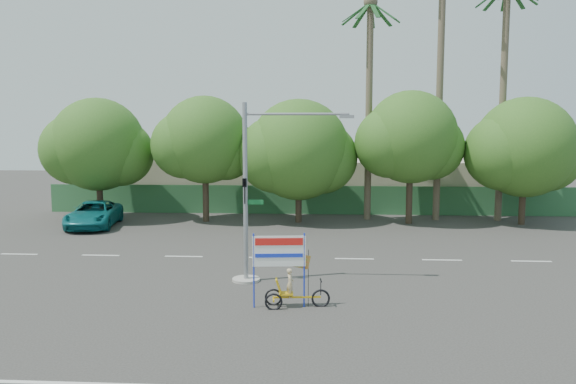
{
  "coord_description": "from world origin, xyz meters",
  "views": [
    {
      "loc": [
        0.46,
        -17.54,
        6.02
      ],
      "look_at": [
        -0.86,
        4.47,
        3.5
      ],
      "focal_mm": 35.0,
      "sensor_mm": 36.0,
      "label": 1
    }
  ],
  "objects": [
    {
      "name": "ground",
      "position": [
        0.0,
        0.0,
        0.0
      ],
      "size": [
        120.0,
        120.0,
        0.0
      ],
      "primitive_type": "plane",
      "color": "#33302D",
      "rests_on": "ground"
    },
    {
      "name": "fence",
      "position": [
        0.0,
        21.5,
        1.0
      ],
      "size": [
        38.0,
        0.08,
        2.0
      ],
      "primitive_type": "cube",
      "color": "#336B3D",
      "rests_on": "ground"
    },
    {
      "name": "building_left",
      "position": [
        -10.0,
        26.0,
        2.0
      ],
      "size": [
        12.0,
        8.0,
        4.0
      ],
      "primitive_type": "cube",
      "color": "beige",
      "rests_on": "ground"
    },
    {
      "name": "building_right",
      "position": [
        8.0,
        26.0,
        1.8
      ],
      "size": [
        14.0,
        8.0,
        3.6
      ],
      "primitive_type": "cube",
      "color": "beige",
      "rests_on": "ground"
    },
    {
      "name": "tree_far_left",
      "position": [
        -14.05,
        18.0,
        4.76
      ],
      "size": [
        7.14,
        6.0,
        7.96
      ],
      "color": "#473828",
      "rests_on": "ground"
    },
    {
      "name": "tree_left",
      "position": [
        -7.05,
        18.0,
        5.06
      ],
      "size": [
        6.66,
        5.6,
        8.07
      ],
      "color": "#473828",
      "rests_on": "ground"
    },
    {
      "name": "tree_center",
      "position": [
        -1.05,
        18.0,
        4.47
      ],
      "size": [
        7.62,
        6.4,
        7.85
      ],
      "color": "#473828",
      "rests_on": "ground"
    },
    {
      "name": "tree_right",
      "position": [
        5.95,
        18.0,
        5.24
      ],
      "size": [
        6.9,
        5.8,
        8.36
      ],
      "color": "#473828",
      "rests_on": "ground"
    },
    {
      "name": "tree_far_right",
      "position": [
        12.95,
        18.0,
        4.64
      ],
      "size": [
        7.38,
        6.2,
        7.94
      ],
      "color": "#473828",
      "rests_on": "ground"
    },
    {
      "name": "palm_tall",
      "position": [
        8.0,
        19.5,
        10.46
      ],
      "size": [
        3.73,
        3.79,
        17.45
      ],
      "color": "#70604C",
      "rests_on": "ground"
    },
    {
      "name": "palm_mid",
      "position": [
        12.0,
        19.5,
        9.4
      ],
      "size": [
        3.73,
        3.79,
        15.45
      ],
      "color": "#70604C",
      "rests_on": "ground"
    },
    {
      "name": "palm_short",
      "position": [
        3.5,
        19.5,
        8.86
      ],
      "size": [
        3.73,
        3.79,
        14.45
      ],
      "color": "#70604C",
      "rests_on": "ground"
    },
    {
      "name": "traffic_signal",
      "position": [
        -2.2,
        3.98,
        2.92
      ],
      "size": [
        4.72,
        1.1,
        7.0
      ],
      "color": "gray",
      "rests_on": "ground"
    },
    {
      "name": "trike_billboard",
      "position": [
        -0.7,
        0.82,
        1.04
      ],
      "size": [
        2.61,
        0.69,
        2.57
      ],
      "rotation": [
        0.0,
        0.0,
        0.1
      ],
      "color": "black",
      "rests_on": "ground"
    },
    {
      "name": "pickup_truck",
      "position": [
        -13.41,
        15.54,
        0.78
      ],
      "size": [
        3.36,
        5.91,
        1.56
      ],
      "primitive_type": "imported",
      "rotation": [
        0.0,
        0.0,
        0.14
      ],
      "color": "#0F6A6E",
      "rests_on": "ground"
    }
  ]
}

